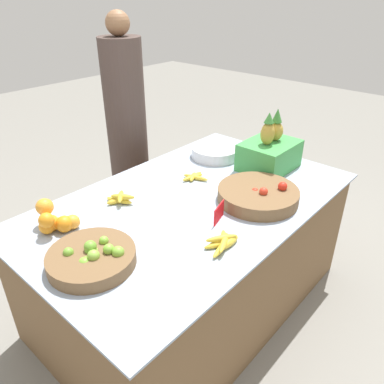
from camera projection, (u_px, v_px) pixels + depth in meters
The scene contains 12 objects.
ground_plane at pixel (192, 299), 2.37m from camera, with size 12.00×12.00×0.00m, color gray.
market_table at pixel (192, 254), 2.20m from camera, with size 1.81×1.11×0.73m.
lime_bowl at pixel (92, 258), 1.54m from camera, with size 0.37×0.37×0.10m.
tomato_basket at pixel (258, 195), 2.00m from camera, with size 0.43×0.43×0.11m.
orange_pile at pixel (55, 220), 1.75m from camera, with size 0.18×0.20×0.14m.
metal_bowl at pixel (216, 152), 2.52m from camera, with size 0.33×0.33×0.07m.
price_sign at pixel (219, 213), 1.83m from camera, with size 0.12×0.04×0.09m.
produce_crate at pixel (269, 152), 2.32m from camera, with size 0.35×0.28×0.37m.
banana_bunch_middle_right at pixel (194, 177), 2.23m from camera, with size 0.16×0.16×0.03m.
banana_bunch_back_center at pixel (120, 199), 1.98m from camera, with size 0.13×0.16×0.06m.
banana_bunch_front_center at pixel (223, 242), 1.65m from camera, with size 0.20×0.13×0.05m.
vendor_person at pixel (128, 138), 2.76m from camera, with size 0.29×0.29×1.61m.
Camera 1 is at (-1.31, -1.16, 1.75)m, focal length 35.00 mm.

